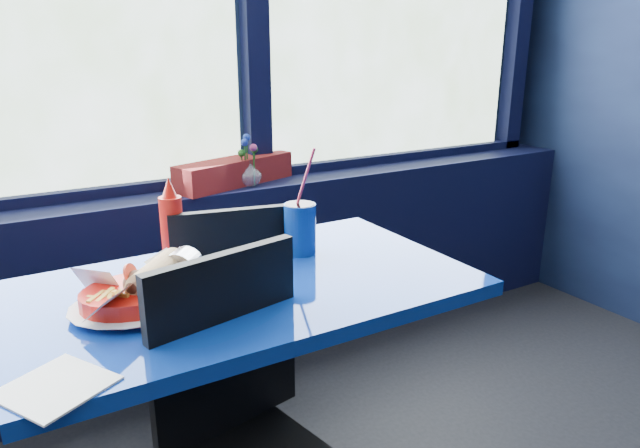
{
  "coord_description": "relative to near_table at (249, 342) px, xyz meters",
  "views": [
    {
      "loc": [
        -0.25,
        0.68,
        1.35
      ],
      "look_at": [
        0.52,
        1.98,
        0.88
      ],
      "focal_mm": 32.0,
      "sensor_mm": 36.0,
      "label": 1
    }
  ],
  "objects": [
    {
      "name": "window_sill",
      "position": [
        -0.3,
        0.87,
        -0.17
      ],
      "size": [
        5.0,
        0.26,
        0.8
      ],
      "primitive_type": "cube",
      "color": "black",
      "rests_on": "ground"
    },
    {
      "name": "near_table",
      "position": [
        0.0,
        0.0,
        0.0
      ],
      "size": [
        1.2,
        0.7,
        0.75
      ],
      "color": "black",
      "rests_on": "ground"
    },
    {
      "name": "chair_near_back",
      "position": [
        0.03,
        0.32,
        -0.05
      ],
      "size": [
        0.48,
        0.48,
        0.89
      ],
      "rotation": [
        0.0,
        0.0,
        2.93
      ],
      "color": "black",
      "rests_on": "ground"
    },
    {
      "name": "chair_near_front",
      "position": [
        -0.15,
        -0.29,
        -0.04
      ],
      "size": [
        0.49,
        0.49,
        0.91
      ],
      "rotation": [
        0.0,
        0.0,
        0.2
      ],
      "color": "black",
      "rests_on": "ground"
    },
    {
      "name": "soda_cup",
      "position": [
        0.24,
        0.13,
        0.26
      ],
      "size": [
        0.1,
        0.1,
        0.33
      ],
      "rotation": [
        0.0,
        0.0,
        0.15
      ],
      "color": "navy",
      "rests_on": "near_table"
    },
    {
      "name": "flower_vase",
      "position": [
        0.38,
        0.83,
        0.3
      ],
      "size": [
        0.12,
        0.13,
        0.21
      ],
      "rotation": [
        0.0,
        0.0,
        -0.22
      ],
      "color": "silver",
      "rests_on": "window_sill"
    },
    {
      "name": "food_basket",
      "position": [
        -0.27,
        -0.01,
        0.22
      ],
      "size": [
        0.38,
        0.38,
        0.11
      ],
      "rotation": [
        0.0,
        0.0,
        0.42
      ],
      "color": "red",
      "rests_on": "near_table"
    },
    {
      "name": "ketchup_bottle",
      "position": [
        -0.11,
        0.28,
        0.29
      ],
      "size": [
        0.07,
        0.07,
        0.25
      ],
      "color": "red",
      "rests_on": "near_table"
    },
    {
      "name": "napkin",
      "position": [
        -0.5,
        -0.28,
        0.18
      ],
      "size": [
        0.23,
        0.23,
        0.0
      ],
      "primitive_type": "cube",
      "rotation": [
        0.0,
        0.0,
        0.52
      ],
      "color": "white",
      "rests_on": "near_table"
    },
    {
      "name": "planter_box",
      "position": [
        0.34,
        0.88,
        0.29
      ],
      "size": [
        0.56,
        0.3,
        0.11
      ],
      "primitive_type": "cube",
      "rotation": [
        0.0,
        0.0,
        0.33
      ],
      "color": "maroon",
      "rests_on": "window_sill"
    }
  ]
}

